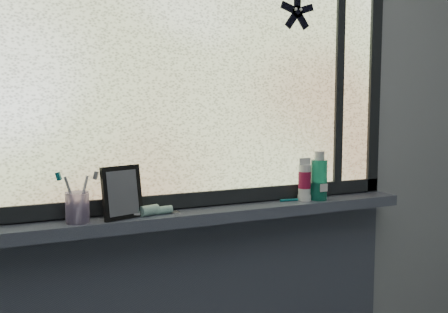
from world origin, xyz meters
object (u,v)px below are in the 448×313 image
(vanity_mirror, at_px, (122,192))
(toothbrush_cup, at_px, (77,207))
(cream_tube, at_px, (305,178))
(mouthwash_bottle, at_px, (319,176))

(vanity_mirror, bearing_deg, toothbrush_cup, 161.03)
(vanity_mirror, bearing_deg, cream_tube, -17.13)
(toothbrush_cup, relative_size, cream_tube, 0.82)
(mouthwash_bottle, height_order, cream_tube, mouthwash_bottle)
(cream_tube, bearing_deg, vanity_mirror, -179.00)
(vanity_mirror, distance_m, cream_tube, 0.69)
(vanity_mirror, distance_m, mouthwash_bottle, 0.75)
(mouthwash_bottle, distance_m, cream_tube, 0.06)
(vanity_mirror, xyz_separation_m, mouthwash_bottle, (0.75, 0.00, 0.01))
(vanity_mirror, xyz_separation_m, toothbrush_cup, (-0.14, 0.00, -0.04))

